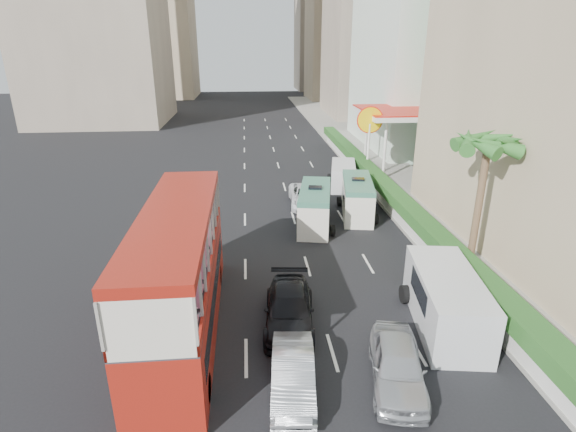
{
  "coord_description": "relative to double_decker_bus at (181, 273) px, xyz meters",
  "views": [
    {
      "loc": [
        -3.32,
        -15.59,
        10.69
      ],
      "look_at": [
        -1.5,
        4.0,
        3.2
      ],
      "focal_mm": 28.0,
      "sensor_mm": 36.0,
      "label": 1
    }
  ],
  "objects": [
    {
      "name": "double_decker_bus",
      "position": [
        0.0,
        0.0,
        0.0
      ],
      "size": [
        2.5,
        11.0,
        5.06
      ],
      "primitive_type": "cube",
      "color": "maroon",
      "rests_on": "ground"
    },
    {
      "name": "tower_far_b",
      "position": [
        23.0,
        104.0,
        17.47
      ],
      "size": [
        14.0,
        14.0,
        40.0
      ],
      "primitive_type": "cube",
      "color": "gray",
      "rests_on": "ground"
    },
    {
      "name": "car_black",
      "position": [
        4.18,
        -0.01,
        -2.53
      ],
      "size": [
        2.44,
        5.0,
        1.4
      ],
      "primitive_type": "imported",
      "rotation": [
        0.0,
        0.0,
        -0.1
      ],
      "color": "black",
      "rests_on": "ground"
    },
    {
      "name": "hedge",
      "position": [
        12.2,
        14.0,
        -1.0
      ],
      "size": [
        1.1,
        44.0,
        0.7
      ],
      "primitive_type": "cube",
      "color": "#2D6626",
      "rests_on": "kerb_wall"
    },
    {
      "name": "kerb_wall",
      "position": [
        12.2,
        14.0,
        -1.85
      ],
      "size": [
        0.3,
        44.0,
        1.0
      ],
      "primitive_type": "cube",
      "color": "silver",
      "rests_on": "sidewalk"
    },
    {
      "name": "panel_van_near",
      "position": [
        10.43,
        -0.66,
        -1.4
      ],
      "size": [
        3.07,
        5.9,
        2.25
      ],
      "primitive_type": "cube",
      "rotation": [
        0.0,
        0.0,
        -0.15
      ],
      "color": "silver",
      "rests_on": "ground"
    },
    {
      "name": "palm_tree",
      "position": [
        13.8,
        4.0,
        0.85
      ],
      "size": [
        0.36,
        0.36,
        6.4
      ],
      "primitive_type": "cylinder",
      "color": "brown",
      "rests_on": "sidewalk"
    },
    {
      "name": "car_silver_lane_a",
      "position": [
        3.94,
        -3.8,
        -2.53
      ],
      "size": [
        1.72,
        4.07,
        1.31
      ],
      "primitive_type": "imported",
      "rotation": [
        0.0,
        0.0,
        -0.09
      ],
      "color": "#B6B8BD",
      "rests_on": "ground"
    },
    {
      "name": "minibus_near",
      "position": [
        6.8,
        10.62,
        -1.32
      ],
      "size": [
        2.83,
        5.71,
        2.42
      ],
      "primitive_type": "cube",
      "rotation": [
        0.0,
        0.0,
        -0.19
      ],
      "color": "silver",
      "rests_on": "ground"
    },
    {
      "name": "panel_van_far",
      "position": [
        10.31,
        18.69,
        -1.6
      ],
      "size": [
        2.74,
        4.9,
        1.85
      ],
      "primitive_type": "cube",
      "rotation": [
        0.0,
        0.0,
        -0.2
      ],
      "color": "silver",
      "rests_on": "ground"
    },
    {
      "name": "shell_station",
      "position": [
        16.0,
        23.0,
        0.22
      ],
      "size": [
        6.5,
        8.0,
        5.5
      ],
      "primitive_type": "cube",
      "color": "silver",
      "rests_on": "ground"
    },
    {
      "name": "ground_plane",
      "position": [
        6.0,
        0.0,
        -2.53
      ],
      "size": [
        200.0,
        200.0,
        0.0
      ],
      "primitive_type": "plane",
      "color": "black",
      "rests_on": "ground"
    },
    {
      "name": "sidewalk",
      "position": [
        15.0,
        25.0,
        -2.44
      ],
      "size": [
        6.0,
        120.0,
        0.18
      ],
      "primitive_type": "cube",
      "color": "#99968C",
      "rests_on": "ground"
    },
    {
      "name": "minibus_far",
      "position": [
        9.9,
        12.24,
        -1.33
      ],
      "size": [
        2.7,
        5.66,
        2.41
      ],
      "primitive_type": "cube",
      "rotation": [
        0.0,
        0.0,
        -0.17
      ],
      "color": "silver",
      "rests_on": "ground"
    },
    {
      "name": "van_asset",
      "position": [
        6.8,
        14.37,
        -2.53
      ],
      "size": [
        2.52,
        5.14,
        1.41
      ],
      "primitive_type": "imported",
      "rotation": [
        0.0,
        0.0,
        -0.04
      ],
      "color": "silver",
      "rests_on": "ground"
    },
    {
      "name": "car_silver_lane_b",
      "position": [
        7.45,
        -3.77,
        -2.53
      ],
      "size": [
        2.58,
        4.56,
        1.46
      ],
      "primitive_type": "imported",
      "rotation": [
        0.0,
        0.0,
        -0.21
      ],
      "color": "#B6B8BD",
      "rests_on": "ground"
    }
  ]
}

